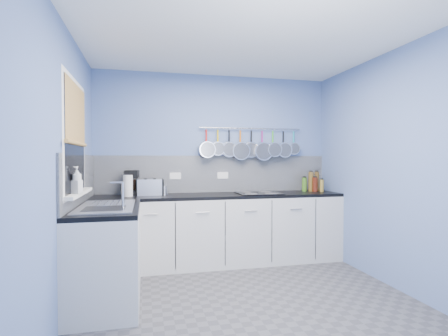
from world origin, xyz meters
name	(u,v)px	position (x,y,z in m)	size (l,w,h in m)	color
floor	(247,301)	(0.00, 0.00, -0.01)	(3.20, 3.00, 0.02)	#47474C
ceiling	(247,36)	(0.00, 0.00, 2.51)	(3.20, 3.00, 0.02)	white
wall_back	(215,167)	(0.00, 1.51, 1.25)	(3.20, 0.02, 2.50)	#566FA7
wall_front	(332,179)	(0.00, -1.51, 1.25)	(3.20, 0.02, 2.50)	#566FA7
wall_left	(64,171)	(-1.61, 0.00, 1.25)	(0.02, 3.00, 2.50)	#566FA7
wall_right	(393,169)	(1.61, 0.00, 1.25)	(0.02, 3.00, 2.50)	#566FA7
backsplash_back	(215,174)	(0.00, 1.49, 1.15)	(3.20, 0.02, 0.50)	#94979F
backsplash_left	(80,179)	(-1.59, 0.60, 1.15)	(0.02, 1.80, 0.50)	#94979F
cabinet_run_back	(220,230)	(0.00, 1.20, 0.43)	(3.20, 0.60, 0.86)	silver
worktop_back	(220,196)	(0.00, 1.20, 0.88)	(3.20, 0.60, 0.04)	black
cabinet_run_left	(107,256)	(-1.30, 0.30, 0.43)	(0.60, 1.20, 0.86)	silver
worktop_left	(107,209)	(-1.30, 0.30, 0.88)	(0.60, 1.20, 0.04)	black
window_frame	(75,138)	(-1.58, 0.30, 1.55)	(0.01, 1.00, 1.10)	white
window_glass	(76,138)	(-1.57, 0.30, 1.55)	(0.01, 0.90, 1.00)	black
bamboo_blind	(76,114)	(-1.56, 0.30, 1.77)	(0.01, 0.90, 0.55)	gold
window_sill	(78,193)	(-1.55, 0.30, 1.04)	(0.10, 0.98, 0.03)	white
sink_unit	(107,206)	(-1.30, 0.30, 0.90)	(0.50, 0.95, 0.01)	silver
mixer_tap	(123,195)	(-1.14, 0.12, 1.03)	(0.12, 0.08, 0.26)	silver
socket_left	(175,176)	(-0.55, 1.48, 1.13)	(0.15, 0.01, 0.09)	white
socket_right	(223,175)	(0.10, 1.48, 1.13)	(0.15, 0.01, 0.09)	white
pot_rail	(251,129)	(0.50, 1.45, 1.78)	(0.02, 0.02, 1.45)	silver
soap_bottle_a	(77,180)	(-1.53, 0.12, 1.17)	(0.09, 0.09, 0.24)	white
soap_bottle_b	(76,184)	(-1.53, 0.11, 1.14)	(0.08, 0.08, 0.17)	white
paper_towel	(128,186)	(-1.15, 1.19, 1.03)	(0.12, 0.12, 0.26)	white
coffee_maker	(132,183)	(-1.11, 1.32, 1.06)	(0.18, 0.20, 0.31)	black
toaster	(150,187)	(-0.88, 1.28, 1.00)	(0.31, 0.18, 0.20)	silver
canister	(164,191)	(-0.71, 1.25, 0.96)	(0.08, 0.08, 0.11)	silver
hob	(258,193)	(0.50, 1.14, 0.91)	(0.55, 0.48, 0.01)	black
pan_0	(206,143)	(-0.13, 1.44, 1.57)	(0.22, 0.13, 0.41)	silver
pan_1	(218,142)	(0.02, 1.44, 1.59)	(0.19, 0.07, 0.38)	silver
pan_2	(229,143)	(0.18, 1.44, 1.58)	(0.21, 0.07, 0.40)	silver
pan_3	(240,144)	(0.34, 1.44, 1.56)	(0.25, 0.09, 0.44)	silver
pan_4	(251,143)	(0.50, 1.44, 1.58)	(0.21, 0.06, 0.40)	silver
pan_5	(262,145)	(0.66, 1.44, 1.56)	(0.26, 0.11, 0.45)	silver
pan_6	(273,143)	(0.82, 1.44, 1.58)	(0.21, 0.11, 0.40)	silver
pan_7	(283,143)	(0.98, 1.44, 1.58)	(0.22, 0.09, 0.41)	silver
pan_8	(294,142)	(1.14, 1.44, 1.60)	(0.17, 0.06, 0.36)	silver
condiment_0	(317,181)	(1.44, 1.34, 1.04)	(0.07, 0.07, 0.27)	brown
condiment_1	(311,182)	(1.34, 1.31, 1.04)	(0.07, 0.07, 0.27)	brown
condiment_2	(304,184)	(1.25, 1.34, 1.00)	(0.07, 0.07, 0.19)	#3F721E
condiment_3	(322,186)	(1.45, 1.21, 0.98)	(0.06, 0.06, 0.17)	olive
condiment_4	(315,185)	(1.36, 1.23, 1.00)	(0.07, 0.07, 0.20)	#4C190C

